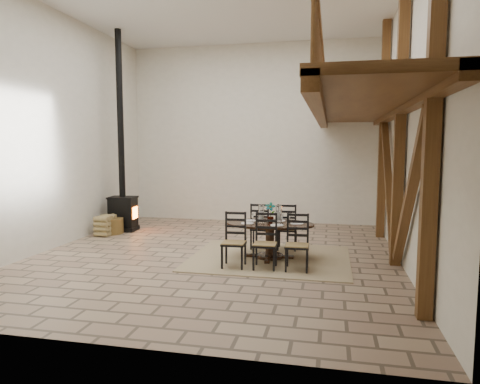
% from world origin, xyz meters
% --- Properties ---
extents(ground, '(8.00, 8.00, 0.00)m').
position_xyz_m(ground, '(0.00, 0.00, 0.00)').
color(ground, '#9C8468').
rests_on(ground, ground).
extents(room_shell, '(7.02, 8.02, 5.01)m').
position_xyz_m(room_shell, '(1.19, 0.00, 3.01)').
color(room_shell, silver).
rests_on(room_shell, ground).
extents(rug, '(3.00, 2.50, 0.02)m').
position_xyz_m(rug, '(1.09, -0.05, 0.01)').
color(rug, tan).
rests_on(rug, ground).
extents(dining_table, '(1.71, 1.90, 1.08)m').
position_xyz_m(dining_table, '(1.09, -0.15, 0.39)').
color(dining_table, black).
rests_on(dining_table, ground).
extents(wood_stove, '(0.72, 0.57, 5.00)m').
position_xyz_m(wood_stove, '(-2.97, 1.91, 1.12)').
color(wood_stove, black).
rests_on(wood_stove, ground).
extents(log_basket, '(0.58, 0.58, 0.48)m').
position_xyz_m(log_basket, '(-3.08, 1.51, 0.21)').
color(log_basket, brown).
rests_on(log_basket, ground).
extents(log_stack, '(0.35, 0.25, 0.48)m').
position_xyz_m(log_stack, '(-3.11, 1.14, 0.24)').
color(log_stack, '#A08A59').
rests_on(log_stack, ground).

